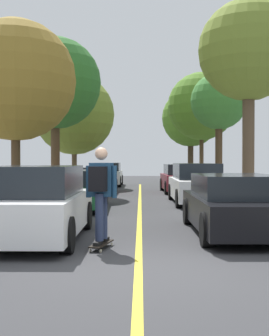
% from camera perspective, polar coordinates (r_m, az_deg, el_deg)
% --- Properties ---
extents(ground, '(80.00, 80.00, 0.00)m').
position_cam_1_polar(ground, '(7.10, 0.50, -12.07)').
color(ground, '#353538').
extents(center_line, '(0.12, 39.20, 0.01)m').
position_cam_1_polar(center_line, '(11.03, 0.59, -7.36)').
color(center_line, gold).
rests_on(center_line, ground).
extents(parked_car_left_nearest, '(1.95, 4.22, 1.49)m').
position_cam_1_polar(parked_car_left_nearest, '(9.55, -12.14, -4.35)').
color(parked_car_left_nearest, white).
rests_on(parked_car_left_nearest, ground).
extents(parked_car_left_near, '(2.07, 4.39, 1.27)m').
position_cam_1_polar(parked_car_left_near, '(15.43, -7.17, -2.63)').
color(parked_car_left_near, '#1E5B33').
rests_on(parked_car_left_near, ground).
extents(parked_car_left_far, '(1.82, 4.44, 1.25)m').
position_cam_1_polar(parked_car_left_far, '(22.50, -4.66, -1.54)').
color(parked_car_left_far, maroon).
rests_on(parked_car_left_far, ground).
extents(parked_car_left_farthest, '(1.94, 4.15, 1.44)m').
position_cam_1_polar(parked_car_left_farthest, '(28.90, -3.46, -0.79)').
color(parked_car_left_farthest, white).
rests_on(parked_car_left_farthest, ground).
extents(parked_car_right_nearest, '(1.96, 4.49, 1.29)m').
position_cam_1_polar(parked_car_right_nearest, '(10.32, 12.33, -4.43)').
color(parked_car_right_nearest, black).
rests_on(parked_car_right_nearest, ground).
extents(parked_car_right_near, '(1.86, 4.66, 1.48)m').
position_cam_1_polar(parked_car_right_near, '(17.27, 7.62, -1.98)').
color(parked_car_right_near, white).
rests_on(parked_car_right_near, ground).
extents(parked_car_right_far, '(2.08, 4.32, 1.40)m').
position_cam_1_polar(parked_car_right_far, '(23.05, 5.90, -1.31)').
color(parked_car_right_far, maroon).
rests_on(parked_car_right_far, ground).
extents(street_tree_left_nearest, '(3.85, 3.85, 5.92)m').
position_cam_1_polar(street_tree_left_nearest, '(15.37, -14.46, 10.40)').
color(street_tree_left_nearest, '#4C3823').
rests_on(street_tree_left_nearest, sidewalk_left).
extents(street_tree_left_near, '(4.26, 4.26, 7.17)m').
position_cam_1_polar(street_tree_left_near, '(22.10, -9.75, 10.21)').
color(street_tree_left_near, '#4C3823').
rests_on(street_tree_left_near, sidewalk_left).
extents(street_tree_left_far, '(4.80, 4.80, 6.58)m').
position_cam_1_polar(street_tree_left_far, '(28.00, -7.44, 6.53)').
color(street_tree_left_far, brown).
rests_on(street_tree_left_far, sidewalk_left).
extents(street_tree_right_nearest, '(3.65, 3.65, 7.27)m').
position_cam_1_polar(street_tree_right_nearest, '(17.70, 13.89, 13.77)').
color(street_tree_right_nearest, brown).
rests_on(street_tree_right_nearest, sidewalk_right).
extents(street_tree_right_near, '(2.84, 2.84, 5.83)m').
position_cam_1_polar(street_tree_right_near, '(23.65, 10.36, 8.00)').
color(street_tree_right_near, '#4C3823').
rests_on(street_tree_right_near, sidewalk_right).
extents(street_tree_right_far, '(4.34, 4.34, 7.09)m').
position_cam_1_polar(street_tree_right_far, '(30.15, 8.27, 7.52)').
color(street_tree_right_far, '#4C3823').
rests_on(street_tree_right_far, sidewalk_right).
extents(street_tree_right_farthest, '(4.47, 4.47, 7.00)m').
position_cam_1_polar(street_tree_right_farthest, '(36.54, 6.93, 6.11)').
color(street_tree_right_farthest, '#3D2D1E').
rests_on(street_tree_right_farthest, sidewalk_right).
extents(skateboard, '(0.40, 0.87, 0.10)m').
position_cam_1_polar(skateboard, '(8.49, -4.10, -9.31)').
color(skateboard, black).
rests_on(skateboard, ground).
extents(skateboarder, '(0.59, 0.70, 1.73)m').
position_cam_1_polar(skateboarder, '(8.34, -4.18, -2.57)').
color(skateboarder, black).
rests_on(skateboarder, skateboard).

